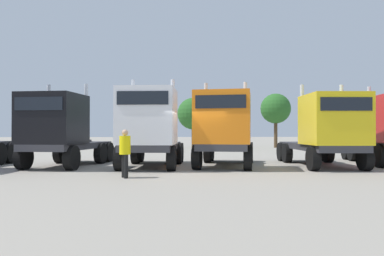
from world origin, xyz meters
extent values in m
plane|color=gray|center=(0.00, 0.00, 0.00)|extent=(200.00, 200.00, 0.00)
cylinder|color=black|center=(-9.32, 3.87, 0.56)|extent=(0.48, 1.15, 1.12)
cube|color=#333338|center=(-5.90, 2.44, 0.97)|extent=(3.25, 5.93, 0.30)
cube|color=black|center=(-6.22, 0.86, 2.23)|extent=(2.82, 2.80, 2.22)
cube|color=black|center=(-6.45, -0.33, 2.81)|extent=(2.07, 0.45, 0.55)
cylinder|color=silver|center=(-5.03, 1.99, 2.53)|extent=(0.21, 0.21, 2.82)
cylinder|color=silver|center=(-6.89, 2.35, 2.53)|extent=(0.21, 0.21, 2.82)
cylinder|color=#333338|center=(-5.66, 3.65, 1.18)|extent=(1.29, 1.29, 0.12)
cylinder|color=black|center=(-5.23, 0.16, 0.53)|extent=(0.55, 1.12, 1.07)
cylinder|color=black|center=(-7.39, 0.59, 0.53)|extent=(0.55, 1.12, 1.07)
cylinder|color=black|center=(-4.59, 3.41, 0.53)|extent=(0.55, 1.12, 1.07)
cylinder|color=black|center=(-6.75, 3.84, 0.53)|extent=(0.55, 1.12, 1.07)
cylinder|color=black|center=(-4.38, 4.49, 0.53)|extent=(0.55, 1.12, 1.07)
cylinder|color=black|center=(-6.54, 4.92, 0.53)|extent=(0.55, 1.12, 1.07)
cube|color=#333338|center=(-1.82, 1.87, 0.95)|extent=(2.85, 5.84, 0.30)
cube|color=white|center=(-2.00, 0.34, 2.33)|extent=(2.68, 2.80, 2.45)
cube|color=black|center=(-2.15, -0.94, 3.02)|extent=(2.09, 0.29, 0.55)
cylinder|color=silver|center=(-0.89, 1.64, 2.63)|extent=(0.20, 0.20, 3.05)
cylinder|color=silver|center=(-2.78, 1.86, 2.63)|extent=(0.20, 0.20, 3.05)
cylinder|color=#333338|center=(-1.67, 3.10, 1.16)|extent=(1.22, 1.22, 0.12)
cylinder|color=black|center=(-0.98, -0.35, 0.53)|extent=(0.47, 1.09, 1.05)
cylinder|color=black|center=(-3.16, -0.09, 0.53)|extent=(0.47, 1.09, 1.05)
cylinder|color=black|center=(-0.58, 2.94, 0.53)|extent=(0.47, 1.09, 1.05)
cylinder|color=black|center=(-2.77, 3.20, 0.53)|extent=(0.47, 1.09, 1.05)
cylinder|color=black|center=(-0.45, 4.04, 0.53)|extent=(0.47, 1.09, 1.05)
cylinder|color=black|center=(-2.64, 4.30, 0.53)|extent=(0.47, 1.09, 1.05)
cube|color=#333338|center=(1.76, 2.02, 0.98)|extent=(3.57, 6.25, 0.30)
cube|color=orange|center=(1.32, 0.30, 2.28)|extent=(2.90, 2.86, 2.29)
cube|color=black|center=(1.03, -0.85, 2.90)|extent=(2.05, 0.55, 0.55)
cylinder|color=silver|center=(2.57, 1.35, 2.58)|extent=(0.22, 0.22, 2.89)
cylinder|color=silver|center=(0.73, 1.82, 2.58)|extent=(0.22, 0.22, 2.89)
cylinder|color=#333338|center=(2.08, 3.28, 1.19)|extent=(1.34, 1.34, 0.12)
cylinder|color=black|center=(2.28, -0.42, 0.54)|extent=(0.60, 1.13, 1.08)
cylinder|color=black|center=(0.14, 0.11, 0.54)|extent=(0.60, 1.13, 1.08)
cylinder|color=black|center=(3.15, 3.06, 0.54)|extent=(0.60, 1.13, 1.08)
cylinder|color=black|center=(1.02, 3.60, 0.54)|extent=(0.60, 1.13, 1.08)
cylinder|color=black|center=(3.42, 4.13, 0.54)|extent=(0.60, 1.13, 1.08)
cylinder|color=black|center=(1.29, 4.67, 0.54)|extent=(0.60, 1.13, 1.08)
cube|color=#333338|center=(6.26, 1.66, 0.93)|extent=(2.60, 6.49, 0.30)
cube|color=yellow|center=(6.14, -0.26, 2.19)|extent=(2.55, 2.66, 2.22)
cube|color=black|center=(6.06, -1.54, 2.78)|extent=(2.10, 0.17, 0.55)
cylinder|color=silver|center=(7.18, 1.08, 2.49)|extent=(0.19, 0.19, 2.82)
cylinder|color=silver|center=(5.28, 1.20, 2.49)|extent=(0.19, 0.19, 2.82)
cylinder|color=#333338|center=(6.35, 3.06, 1.14)|extent=(1.17, 1.17, 0.12)
cylinder|color=black|center=(7.20, -0.89, 0.52)|extent=(0.41, 1.05, 1.03)
cylinder|color=black|center=(5.00, -0.75, 0.52)|extent=(0.41, 1.05, 1.03)
cylinder|color=black|center=(7.46, 3.17, 0.52)|extent=(0.41, 1.05, 1.03)
cylinder|color=black|center=(5.26, 3.31, 0.52)|extent=(0.41, 1.05, 1.03)
cylinder|color=black|center=(7.53, 4.27, 0.52)|extent=(0.41, 1.05, 1.03)
cylinder|color=black|center=(5.33, 4.41, 0.52)|extent=(0.41, 1.05, 1.03)
cube|color=#333338|center=(10.13, 2.43, 0.99)|extent=(3.26, 6.42, 0.30)
cylinder|color=silver|center=(9.09, 2.00, 2.55)|extent=(0.21, 0.21, 2.80)
cylinder|color=#333338|center=(10.38, 3.76, 1.20)|extent=(1.28, 1.28, 0.12)
cylinder|color=black|center=(8.63, 0.30, 0.55)|extent=(0.54, 1.14, 1.09)
cylinder|color=black|center=(9.31, 4.07, 0.55)|extent=(0.54, 1.14, 1.09)
cylinder|color=black|center=(9.51, 5.15, 0.55)|extent=(0.54, 1.14, 1.09)
cylinder|color=black|center=(-2.73, -2.38, 0.42)|extent=(0.21, 0.21, 0.84)
cylinder|color=black|center=(-2.62, -2.64, 0.42)|extent=(0.21, 0.21, 0.84)
cylinder|color=yellow|center=(-2.67, -2.51, 1.17)|extent=(0.52, 0.52, 0.67)
sphere|color=tan|center=(-2.67, -2.51, 1.62)|extent=(0.23, 0.23, 0.23)
cylinder|color=#4C3823|center=(-12.21, 20.07, 1.15)|extent=(0.36, 0.36, 2.29)
sphere|color=#286023|center=(-12.21, 20.07, 3.43)|extent=(2.85, 2.85, 2.85)
cylinder|color=#4C3823|center=(1.59, 21.29, 1.11)|extent=(0.36, 0.36, 2.21)
sphere|color=#286023|center=(1.59, 21.29, 3.52)|extent=(3.27, 3.27, 3.27)
cylinder|color=#4C3823|center=(10.23, 21.30, 1.42)|extent=(0.36, 0.36, 2.83)
sphere|color=#286023|center=(10.23, 21.30, 4.09)|extent=(3.14, 3.14, 3.14)
camera|label=1|loc=(-1.20, -15.54, 1.65)|focal=33.68mm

